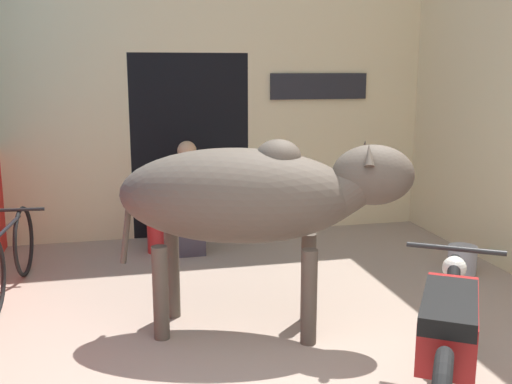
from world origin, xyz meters
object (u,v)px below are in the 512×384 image
cow (253,196)px  shopkeeper_seated (188,196)px  motorcycle_near (448,335)px  plastic_stool (157,232)px  bucket (462,260)px  bicycle (9,257)px

cow → shopkeeper_seated: bearing=96.4°
motorcycle_near → plastic_stool: bearing=111.9°
plastic_stool → bucket: (2.68, -1.29, -0.09)m
bicycle → shopkeeper_seated: size_ratio=1.41×
shopkeeper_seated → bucket: size_ratio=4.39×
cow → motorcycle_near: (0.78, -1.27, -0.53)m
bicycle → shopkeeper_seated: bearing=28.0°
plastic_stool → cow: bearing=-75.1°
cow → motorcycle_near: cow is taller
cow → plastic_stool: size_ratio=5.22×
motorcycle_near → cow: bearing=121.7°
bucket → motorcycle_near: bearing=-123.9°
motorcycle_near → bicycle: size_ratio=1.12×
plastic_stool → bucket: bearing=-25.7°
cow → bicycle: (-1.81, 1.12, -0.66)m
bicycle → shopkeeper_seated: shopkeeper_seated is taller
cow → bucket: 2.42m
bicycle → bucket: bearing=-5.5°
cow → shopkeeper_seated: (-0.22, 1.97, -0.40)m
cow → bicycle: cow is taller
shopkeeper_seated → bucket: shopkeeper_seated is taller
shopkeeper_seated → plastic_stool: bearing=168.6°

